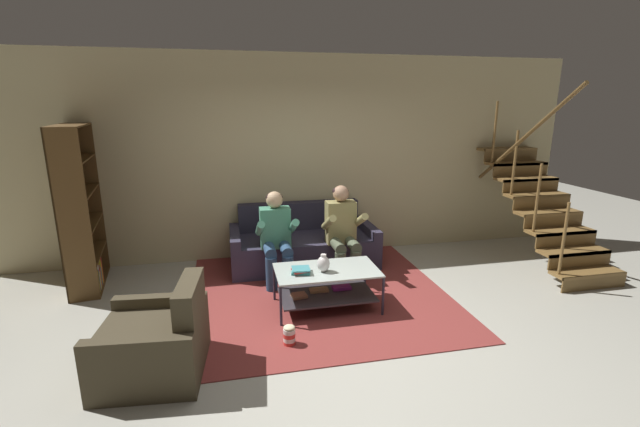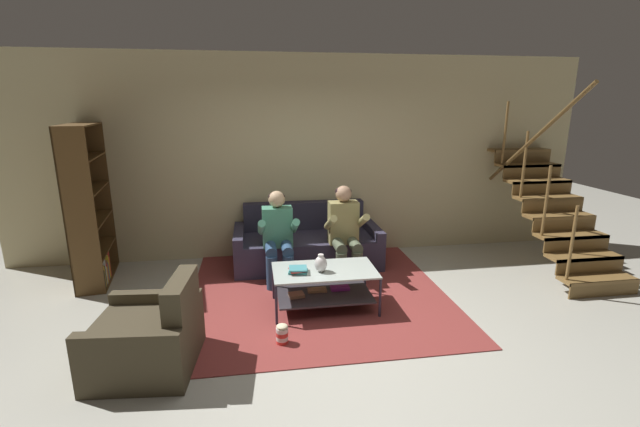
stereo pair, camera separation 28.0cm
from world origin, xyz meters
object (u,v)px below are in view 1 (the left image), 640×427
person_seated_left (276,234)px  armchair (156,343)px  book_stack (301,271)px  couch (303,245)px  coffee_table (326,282)px  popcorn_tub (289,335)px  bookshelf (78,224)px  vase (323,263)px  person_seated_right (343,229)px

person_seated_left → armchair: size_ratio=1.24×
book_stack → armchair: armchair is taller
couch → armchair: bearing=-126.3°
armchair → coffee_table: bearing=27.0°
armchair → popcorn_tub: (1.15, 0.17, -0.17)m
bookshelf → armchair: 2.42m
coffee_table → bookshelf: (-2.80, 1.21, 0.50)m
person_seated_left → vase: bearing=-66.1°
person_seated_left → person_seated_right: person_seated_right is taller
person_seated_right → bookshelf: bookshelf is taller
vase → bookshelf: bearing=155.3°
couch → book_stack: size_ratio=8.99×
person_seated_left → person_seated_right: (0.86, 0.00, 0.02)m
vase → armchair: 1.82m
couch → vase: 1.47m
bookshelf → person_seated_right: bearing=-6.3°
couch → person_seated_left: bearing=-128.5°
couch → armchair: 2.78m
book_stack → bookshelf: bearing=153.3°
vase → book_stack: bearing=179.2°
person_seated_left → vase: person_seated_left is taller
person_seated_left → vase: (0.40, -0.91, -0.08)m
coffee_table → book_stack: 0.35m
coffee_table → popcorn_tub: coffee_table is taller
person_seated_right → popcorn_tub: size_ratio=5.94×
coffee_table → person_seated_left: bearing=117.6°
vase → armchair: armchair is taller
coffee_table → person_seated_right: bearing=64.0°
coffee_table → couch: bearing=90.6°
book_stack → armchair: bearing=-149.8°
vase → popcorn_tub: (-0.47, -0.62, -0.45)m
person_seated_left → armchair: bearing=-125.5°
couch → person_seated_right: 0.78m
book_stack → bookshelf: size_ratio=0.11×
person_seated_left → bookshelf: (-2.36, 0.36, 0.17)m
person_seated_left → armchair: 2.12m
couch → person_seated_right: person_seated_right is taller
book_stack → person_seated_left: bearing=99.7°
person_seated_right → popcorn_tub: 1.87m
couch → armchair: couch is taller
couch → person_seated_right: bearing=-51.3°
person_seated_right → coffee_table: 1.01m
coffee_table → popcorn_tub: 0.87m
book_stack → armchair: 1.60m
person_seated_right → bookshelf: bearing=173.7°
person_seated_right → vase: bearing=-116.8°
couch → coffee_table: (0.01, -1.39, 0.02)m
person_seated_right → bookshelf: size_ratio=0.60×
book_stack → couch: bearing=79.2°
person_seated_left → bookshelf: 2.39m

